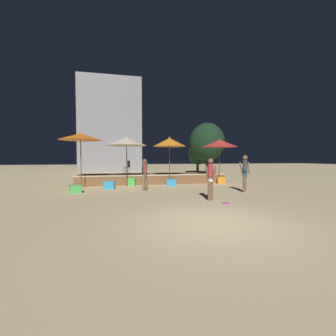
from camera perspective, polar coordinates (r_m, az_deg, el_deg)
name	(u,v)px	position (r m, az deg, el deg)	size (l,w,h in m)	color
ground_plane	(214,223)	(6.32, 11.61, -13.46)	(120.00, 120.00, 0.00)	#D1B784
wooden_deck	(151,178)	(16.13, -4.31, -2.62)	(9.91, 3.17, 0.67)	brown
patio_umbrella_0	(220,143)	(15.57, 12.98, 6.11)	(2.38, 2.38, 3.06)	brown
patio_umbrella_1	(170,142)	(14.50, 0.41, 6.56)	(2.14, 2.14, 3.12)	brown
patio_umbrella_2	(126,142)	(14.00, -10.50, 6.61)	(2.48, 2.48, 3.07)	brown
patio_umbrella_3	(81,137)	(13.89, -21.32, 7.42)	(2.40, 2.40, 3.24)	brown
cube_seat_0	(132,182)	(14.38, -9.20, -3.49)	(0.66, 0.66, 0.48)	#4CC651
cube_seat_1	(109,185)	(13.20, -14.66, -4.18)	(0.65, 0.65, 0.43)	#2D9EDB
cube_seat_2	(75,189)	(12.19, -22.47, -4.95)	(0.66, 0.66, 0.38)	#4CC651
cube_seat_3	(171,182)	(14.14, 0.86, -3.67)	(0.69, 0.69, 0.42)	#2D9EDB
cube_seat_4	(221,180)	(15.77, 13.32, -3.04)	(0.63, 0.63, 0.46)	orange
person_0	(145,174)	(12.02, -5.93, -1.40)	(0.29, 0.44, 1.70)	#72664C
person_1	(245,171)	(12.08, 18.93, -0.85)	(0.44, 0.46, 1.88)	brown
person_2	(210,178)	(9.37, 10.73, -2.40)	(0.36, 0.48, 1.73)	brown
bistro_chair_0	(145,165)	(16.21, -5.96, 0.65)	(0.42, 0.42, 0.90)	#1E4C47
bistro_chair_1	(128,166)	(15.67, -10.21, 0.56)	(0.46, 0.46, 0.90)	#47474C
frisbee_disc	(226,203)	(8.90, 14.49, -8.69)	(0.27, 0.27, 0.03)	#E54C99
background_tree_0	(198,155)	(27.36, 7.55, 3.37)	(2.20, 2.20, 3.38)	#3D2B1C
background_tree_1	(207,142)	(24.44, 9.88, 6.48)	(3.71, 3.71, 5.49)	#3D2B1C
distant_building	(111,126)	(32.43, -14.38, 10.32)	(8.13, 4.69, 12.38)	gray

